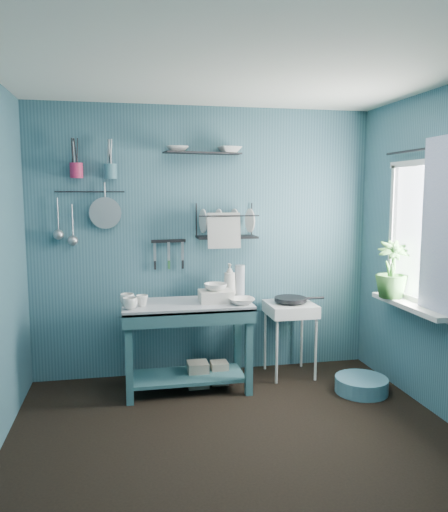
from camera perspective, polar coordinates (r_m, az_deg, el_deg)
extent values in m
plane|color=black|center=(3.63, 1.98, -20.92)|extent=(3.20, 3.20, 0.00)
plane|color=silver|center=(3.30, 2.19, 21.02)|extent=(3.20, 3.20, 0.00)
plane|color=#325966|center=(4.70, -2.15, 1.57)|extent=(3.20, 0.00, 3.20)
plane|color=#325966|center=(1.84, 13.06, -7.62)|extent=(3.20, 0.00, 3.20)
cube|color=#2E5A61|center=(4.41, -4.24, -10.26)|extent=(1.15, 0.66, 0.78)
imported|color=silver|center=(4.12, -10.70, -5.36)|extent=(0.12, 0.12, 0.10)
imported|color=silver|center=(4.22, -9.35, -5.06)|extent=(0.14, 0.14, 0.09)
imported|color=silver|center=(4.27, -10.99, -4.90)|extent=(0.17, 0.17, 0.10)
cube|color=beige|center=(4.32, -0.96, -4.61)|extent=(0.28, 0.22, 0.10)
imported|color=silver|center=(4.30, -0.97, -3.57)|extent=(0.20, 0.19, 0.06)
imported|color=beige|center=(4.54, 0.65, -2.74)|extent=(0.11, 0.12, 0.30)
cylinder|color=#A0A8B3|center=(4.59, 1.82, -2.77)|extent=(0.09, 0.09, 0.28)
imported|color=silver|center=(4.24, 2.03, -5.17)|extent=(0.22, 0.22, 0.05)
cube|color=silver|center=(4.80, 7.53, -9.39)|extent=(0.44, 0.44, 0.69)
cylinder|color=black|center=(4.70, 7.61, -4.91)|extent=(0.30, 0.30, 0.03)
cube|color=black|center=(4.62, -6.36, 1.71)|extent=(0.32, 0.05, 0.03)
cube|color=black|center=(4.59, 0.31, 4.05)|extent=(0.57, 0.29, 0.32)
cube|color=black|center=(4.58, -2.45, 11.67)|extent=(0.72, 0.29, 0.01)
imported|color=silver|center=(4.55, -5.32, 10.96)|extent=(0.20, 0.20, 0.05)
imported|color=silver|center=(4.63, 0.65, 11.39)|extent=(0.24, 0.24, 0.05)
cylinder|color=#B4214B|center=(4.56, -16.52, 9.36)|extent=(0.11, 0.11, 0.13)
cylinder|color=#396977|center=(4.54, -12.86, 9.41)|extent=(0.11, 0.11, 0.13)
cylinder|color=#9EA2A6|center=(4.57, -13.41, 4.81)|extent=(0.28, 0.03, 0.28)
cylinder|color=#9EA2A6|center=(4.61, -18.46, 4.46)|extent=(0.01, 0.01, 0.30)
cylinder|color=#9EA2A6|center=(4.60, -16.94, 3.83)|extent=(0.01, 0.01, 0.30)
cylinder|color=black|center=(4.59, -15.08, 7.10)|extent=(0.60, 0.01, 0.01)
plane|color=white|center=(4.27, 21.80, 2.51)|extent=(0.00, 1.10, 1.10)
cube|color=silver|center=(4.31, 20.47, -5.34)|extent=(0.16, 0.95, 0.04)
plane|color=silver|center=(3.98, 23.39, 2.84)|extent=(0.00, 1.35, 1.35)
cylinder|color=black|center=(4.25, 21.70, 11.28)|extent=(0.02, 1.05, 0.02)
imported|color=#316729|center=(4.44, 18.64, -1.47)|extent=(0.33, 0.33, 0.48)
cube|color=gray|center=(4.56, -3.01, -13.34)|extent=(0.18, 0.18, 0.22)
cube|color=gray|center=(4.63, -0.55, -13.17)|extent=(0.15, 0.15, 0.20)
cylinder|color=teal|center=(4.60, 15.43, -14.02)|extent=(0.45, 0.45, 0.13)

